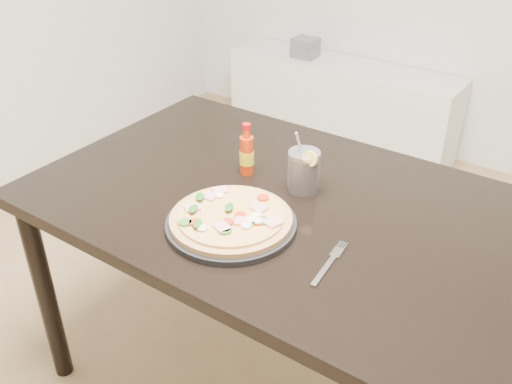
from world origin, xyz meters
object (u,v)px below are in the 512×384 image
Objects in this scene: media_console at (340,104)px; fork at (330,262)px; pizza at (231,218)px; hot_sauce_bottle at (247,154)px; dining_table at (280,222)px; plate at (231,224)px; cola_cup at (304,172)px.

fork is at bearing -64.06° from media_console.
pizza is 1.95× the size of hot_sauce_bottle.
pizza is (-0.03, -0.19, 0.11)m from dining_table.
fork is (0.28, 0.01, -0.01)m from plate.
media_console is (-0.68, 1.99, -0.51)m from plate.
plate is at bearing -102.01° from cola_cup.
plate is 0.24× the size of media_console.
cola_cup is at bearing 71.23° from dining_table.
hot_sauce_bottle reaches higher than pizza.
plate is at bearing -62.83° from hot_sauce_bottle.
pizza is at bearing -62.77° from hot_sauce_bottle.
dining_table is 0.22m from pizza.
dining_table is 4.42× the size of pizza.
media_console is at bearing 107.50° from hot_sauce_bottle.
cola_cup is at bearing 126.34° from fork.
plate reaches higher than media_console.
media_console is at bearing 108.80° from plate.
plate is (-0.03, -0.19, 0.09)m from dining_table.
cola_cup is 0.13× the size of media_console.
dining_table is 0.32m from fork.
pizza is 0.23× the size of media_console.
dining_table is 7.75× the size of cola_cup.
pizza is 1.75× the size of cola_cup.
media_console is at bearing 111.46° from dining_table.
cola_cup is (0.06, 0.27, 0.05)m from plate.
fork is at bearing -48.22° from cola_cup.
fork is at bearing 2.68° from plate.
fork is (0.25, -0.18, 0.09)m from dining_table.
plate is 0.28m from cola_cup.
pizza is 0.29m from hot_sauce_bottle.
dining_table is at bearing 139.76° from fork.
cola_cup is (0.19, 0.02, -0.01)m from hot_sauce_bottle.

